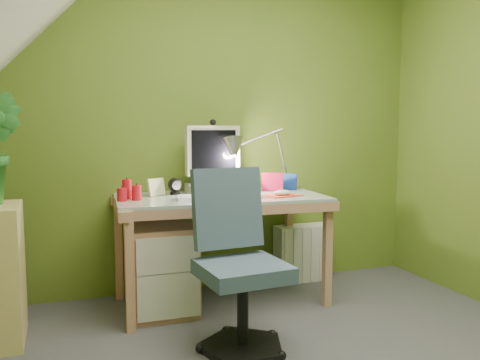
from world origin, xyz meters
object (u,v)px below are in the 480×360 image
object	(u,v)px
monitor	(213,157)
task_chair	(243,269)
desk_lamp	(273,146)
desk	(221,249)
radiator	(303,253)

from	to	relation	value
monitor	task_chair	bearing A→B (deg)	-100.98
monitor	desk_lamp	distance (m)	0.46
desk	monitor	size ratio (longest dim) A/B	2.77
task_chair	radiator	xyz separation A→B (m)	(0.85, 1.02, -0.23)
task_chair	radiator	distance (m)	1.35
desk	task_chair	bearing A→B (deg)	-95.27
desk	radiator	world-z (taller)	desk
desk_lamp	radiator	size ratio (longest dim) A/B	1.47
desk_lamp	task_chair	bearing A→B (deg)	-115.38
desk_lamp	radiator	bearing A→B (deg)	23.02
desk	radiator	bearing A→B (deg)	23.28
task_chair	radiator	bearing A→B (deg)	44.90
desk_lamp	radiator	world-z (taller)	desk_lamp
desk	desk_lamp	bearing A→B (deg)	25.05
monitor	desk_lamp	xyz separation A→B (m)	(0.45, 0.00, 0.07)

